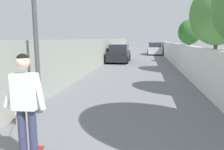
{
  "coord_description": "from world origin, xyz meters",
  "views": [
    {
      "loc": [
        -0.15,
        -0.53,
        2.04
      ],
      "look_at": [
        5.94,
        0.4,
        1.0
      ],
      "focal_mm": 34.69,
      "sensor_mm": 36.0,
      "label": 1
    }
  ],
  "objects_px": {
    "person_skateboarder": "(25,98)",
    "dog": "(22,112)",
    "lamp_post": "(34,9)",
    "car_far": "(155,49)",
    "tree_right_far": "(190,32)",
    "car_near": "(119,54)",
    "tree_right_near": "(218,14)"
  },
  "relations": [
    {
      "from": "car_near",
      "to": "car_far",
      "type": "distance_m",
      "value": 10.22
    },
    {
      "from": "tree_right_far",
      "to": "dog",
      "type": "distance_m",
      "value": 16.07
    },
    {
      "from": "lamp_post",
      "to": "car_far",
      "type": "xyz_separation_m",
      "value": [
        22.98,
        -4.04,
        -2.06
      ]
    },
    {
      "from": "car_far",
      "to": "car_near",
      "type": "bearing_deg",
      "value": 160.36
    },
    {
      "from": "lamp_post",
      "to": "person_skateboarder",
      "type": "height_order",
      "value": "lamp_post"
    },
    {
      "from": "dog",
      "to": "car_far",
      "type": "distance_m",
      "value": 24.06
    },
    {
      "from": "person_skateboarder",
      "to": "car_far",
      "type": "xyz_separation_m",
      "value": [
        25.28,
        -3.06,
        -0.39
      ]
    },
    {
      "from": "tree_right_near",
      "to": "dog",
      "type": "distance_m",
      "value": 11.36
    },
    {
      "from": "person_skateboarder",
      "to": "car_near",
      "type": "distance_m",
      "value": 15.67
    },
    {
      "from": "lamp_post",
      "to": "car_near",
      "type": "distance_m",
      "value": 13.52
    },
    {
      "from": "lamp_post",
      "to": "car_near",
      "type": "xyz_separation_m",
      "value": [
        13.35,
        -0.6,
        -2.06
      ]
    },
    {
      "from": "person_skateboarder",
      "to": "car_far",
      "type": "bearing_deg",
      "value": -6.9
    },
    {
      "from": "tree_right_far",
      "to": "lamp_post",
      "type": "height_order",
      "value": "lamp_post"
    },
    {
      "from": "dog",
      "to": "car_near",
      "type": "distance_m",
      "value": 14.1
    },
    {
      "from": "person_skateboarder",
      "to": "dog",
      "type": "distance_m",
      "value": 2.08
    },
    {
      "from": "tree_right_far",
      "to": "dog",
      "type": "height_order",
      "value": "tree_right_far"
    },
    {
      "from": "car_near",
      "to": "car_far",
      "type": "xyz_separation_m",
      "value": [
        9.63,
        -3.44,
        0.0
      ]
    },
    {
      "from": "tree_right_far",
      "to": "person_skateboarder",
      "type": "xyz_separation_m",
      "value": [
        -16.06,
        5.49,
        -1.46
      ]
    },
    {
      "from": "tree_right_far",
      "to": "car_far",
      "type": "height_order",
      "value": "tree_right_far"
    },
    {
      "from": "lamp_post",
      "to": "dog",
      "type": "bearing_deg",
      "value": 172.46
    },
    {
      "from": "lamp_post",
      "to": "car_near",
      "type": "height_order",
      "value": "lamp_post"
    },
    {
      "from": "person_skateboarder",
      "to": "dog",
      "type": "height_order",
      "value": "person_skateboarder"
    },
    {
      "from": "lamp_post",
      "to": "car_far",
      "type": "bearing_deg",
      "value": -9.96
    },
    {
      "from": "tree_right_far",
      "to": "lamp_post",
      "type": "relative_size",
      "value": 0.9
    },
    {
      "from": "lamp_post",
      "to": "dog",
      "type": "distance_m",
      "value": 2.61
    },
    {
      "from": "lamp_post",
      "to": "dog",
      "type": "height_order",
      "value": "lamp_post"
    },
    {
      "from": "tree_right_near",
      "to": "tree_right_far",
      "type": "xyz_separation_m",
      "value": [
        6.0,
        0.33,
        -0.81
      ]
    },
    {
      "from": "dog",
      "to": "car_far",
      "type": "relative_size",
      "value": 0.47
    },
    {
      "from": "tree_right_far",
      "to": "lamp_post",
      "type": "distance_m",
      "value": 15.21
    },
    {
      "from": "lamp_post",
      "to": "tree_right_near",
      "type": "bearing_deg",
      "value": -41.23
    },
    {
      "from": "car_far",
      "to": "tree_right_near",
      "type": "bearing_deg",
      "value": -169.72
    },
    {
      "from": "tree_right_near",
      "to": "car_far",
      "type": "relative_size",
      "value": 1.28
    }
  ]
}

